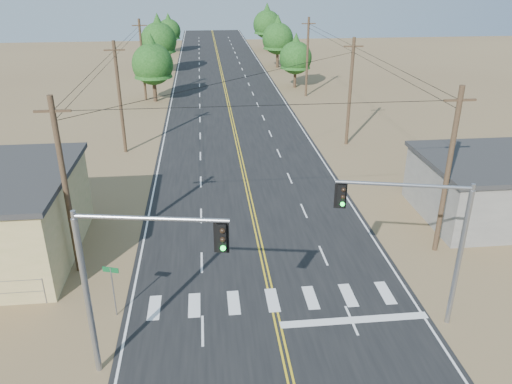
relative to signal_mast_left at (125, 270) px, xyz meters
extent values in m
cube|color=black|center=(6.36, 26.30, -5.07)|extent=(15.00, 200.00, 0.02)
cylinder|color=gray|center=(-5.14, 5.30, -4.33)|extent=(0.06, 0.06, 1.50)
cylinder|color=#4C3826|center=(-4.14, 8.30, -0.08)|extent=(0.30, 0.30, 10.00)
cube|color=#4C3826|center=(-4.14, 8.30, 4.12)|extent=(1.80, 0.12, 0.12)
cylinder|color=#4C3826|center=(-4.14, 28.30, -0.08)|extent=(0.30, 0.30, 10.00)
cube|color=#4C3826|center=(-4.14, 28.30, 4.12)|extent=(1.80, 0.12, 0.12)
cylinder|color=#4C3826|center=(-4.14, 48.30, -0.08)|extent=(0.30, 0.30, 10.00)
cube|color=#4C3826|center=(-4.14, 48.30, 4.12)|extent=(1.80, 0.12, 0.12)
cylinder|color=#4C3826|center=(16.86, 8.30, -0.08)|extent=(0.30, 0.30, 10.00)
cube|color=#4C3826|center=(16.86, 8.30, 4.12)|extent=(1.80, 0.12, 0.12)
cylinder|color=#4C3826|center=(16.86, 28.30, -0.08)|extent=(0.30, 0.30, 10.00)
cube|color=#4C3826|center=(16.86, 28.30, 4.12)|extent=(1.80, 0.12, 0.12)
cylinder|color=#4C3826|center=(16.86, 48.30, -0.08)|extent=(0.30, 0.30, 10.00)
cube|color=#4C3826|center=(16.86, 48.30, 4.12)|extent=(1.80, 0.12, 0.12)
cylinder|color=gray|center=(-1.64, 0.30, -1.46)|extent=(0.25, 0.25, 7.24)
cylinder|color=gray|center=(-1.64, 0.30, 2.16)|extent=(0.19, 0.19, 0.62)
cylinder|color=gray|center=(1.20, -0.21, 2.27)|extent=(5.70, 1.17, 0.17)
cube|color=black|center=(3.73, -0.66, 1.59)|extent=(0.41, 0.37, 1.14)
sphere|color=black|center=(3.76, -0.84, 1.96)|extent=(0.21, 0.21, 0.21)
sphere|color=black|center=(3.76, -0.84, 1.59)|extent=(0.21, 0.21, 0.21)
sphere|color=#0CE533|center=(3.76, -0.84, 1.23)|extent=(0.21, 0.21, 0.21)
cylinder|color=gray|center=(14.53, 1.72, -1.59)|extent=(0.24, 0.24, 6.97)
cylinder|color=gray|center=(14.53, 1.72, 1.89)|extent=(0.18, 0.18, 0.60)
cylinder|color=gray|center=(11.70, 2.38, 1.99)|extent=(5.69, 1.48, 0.16)
cube|color=black|center=(9.17, 2.98, 1.35)|extent=(0.41, 0.37, 1.10)
sphere|color=black|center=(9.21, 2.80, 1.69)|extent=(0.20, 0.20, 0.20)
sphere|color=black|center=(9.21, 2.80, 1.35)|extent=(0.20, 0.20, 0.20)
sphere|color=#0CE533|center=(9.21, 2.80, 1.00)|extent=(0.20, 0.20, 0.20)
cylinder|color=gray|center=(-1.44, 3.96, -3.71)|extent=(0.07, 0.07, 2.73)
cube|color=#0B5024|center=(-1.44, 3.96, -2.46)|extent=(0.79, 0.29, 0.27)
cylinder|color=#3F2D1E|center=(-2.85, 47.46, -3.55)|extent=(0.49, 0.49, 3.06)
cone|color=#153F12|center=(-2.85, 47.46, 0.70)|extent=(4.76, 4.76, 5.44)
sphere|color=#153F12|center=(-2.85, 47.46, -0.40)|extent=(5.10, 5.10, 5.10)
cylinder|color=#3F2D1E|center=(-3.38, 66.14, -3.40)|extent=(0.40, 0.40, 3.35)
cone|color=#153F12|center=(-3.38, 66.14, 1.26)|extent=(5.22, 5.22, 5.96)
sphere|color=#153F12|center=(-3.38, 66.14, 0.05)|extent=(5.59, 5.59, 5.59)
cylinder|color=#3F2D1E|center=(-2.98, 87.68, -3.70)|extent=(0.47, 0.47, 2.75)
cone|color=#153F12|center=(-2.98, 87.68, 0.12)|extent=(4.28, 4.28, 4.89)
sphere|color=#153F12|center=(-2.98, 87.68, -0.87)|extent=(4.58, 4.58, 4.58)
cylinder|color=#3F2D1E|center=(16.30, 53.57, -3.72)|extent=(0.41, 0.41, 2.72)
cone|color=#153F12|center=(16.30, 53.57, 0.05)|extent=(4.22, 4.22, 4.83)
sphere|color=#153F12|center=(16.30, 53.57, -0.93)|extent=(4.53, 4.53, 4.53)
cylinder|color=#3F2D1E|center=(16.08, 69.35, -3.52)|extent=(0.48, 0.48, 3.12)
cone|color=#153F12|center=(16.08, 69.35, 0.82)|extent=(4.86, 4.86, 5.55)
sphere|color=#153F12|center=(16.08, 69.35, -0.31)|extent=(5.20, 5.20, 5.20)
cylinder|color=#3F2D1E|center=(16.72, 88.72, -3.40)|extent=(0.48, 0.48, 3.35)
cone|color=#153F12|center=(16.72, 88.72, 1.26)|extent=(5.22, 5.22, 5.96)
sphere|color=#153F12|center=(16.72, 88.72, 0.05)|extent=(5.59, 5.59, 5.59)
camera|label=1|loc=(3.29, -16.59, 10.56)|focal=35.00mm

